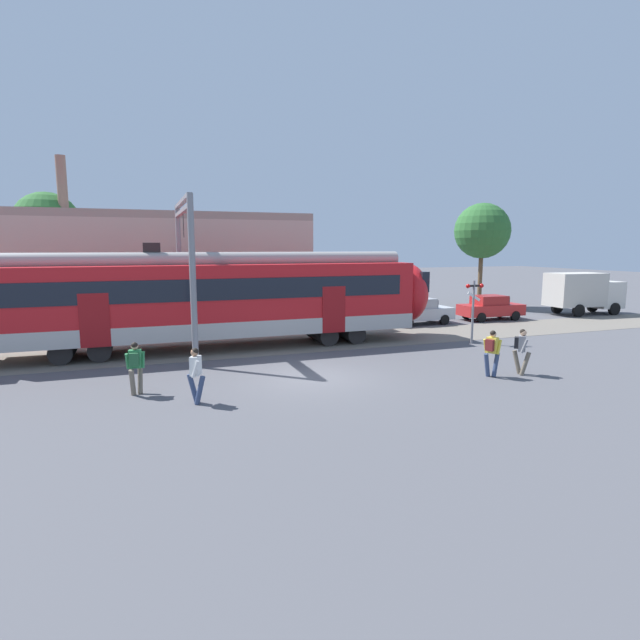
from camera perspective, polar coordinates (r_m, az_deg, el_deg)
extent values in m
plane|color=#515156|center=(17.66, -1.15, -6.60)|extent=(160.00, 160.00, 0.00)
cube|color=#B7B2AD|center=(22.81, -11.49, -0.65)|extent=(18.00, 3.06, 0.70)
cube|color=red|center=(22.63, -11.61, 3.23)|extent=(18.00, 3.00, 2.40)
cube|color=black|center=(21.12, -11.03, 3.43)|extent=(16.56, 0.03, 0.90)
cube|color=maroon|center=(22.51, 1.60, 1.19)|extent=(1.10, 0.04, 2.10)
cube|color=maroon|center=(21.05, -24.37, -0.05)|extent=(1.10, 0.04, 2.10)
cylinder|color=#9C9793|center=(22.55, -11.71, 6.72)|extent=(17.64, 0.70, 0.70)
cube|color=black|center=(22.32, -18.69, 7.86)|extent=(0.70, 0.12, 0.40)
cylinder|color=black|center=(24.59, 3.18, -1.26)|extent=(0.90, 2.40, 0.90)
cylinder|color=black|center=(24.09, 0.11, -1.46)|extent=(0.90, 2.40, 0.90)
cylinder|color=black|center=(22.75, -23.71, -2.76)|extent=(0.90, 2.40, 0.90)
cylinder|color=black|center=(22.90, -27.21, -2.91)|extent=(0.90, 2.40, 0.90)
ellipsoid|color=red|center=(25.80, 9.92, 3.11)|extent=(1.80, 2.85, 2.95)
cube|color=black|center=(25.93, 10.63, 4.45)|extent=(0.40, 2.40, 1.00)
cylinder|color=#6B6051|center=(16.71, -19.86, -6.45)|extent=(0.21, 0.37, 0.87)
cylinder|color=#6B6051|center=(16.48, -20.64, -6.70)|extent=(0.21, 0.37, 0.87)
cube|color=#2D7F47|center=(16.43, -20.37, -4.18)|extent=(0.40, 0.30, 0.56)
cylinder|color=#2D7F47|center=(16.41, -21.17, -4.42)|extent=(0.13, 0.26, 0.52)
cylinder|color=#2D7F47|center=(16.48, -19.56, -4.28)|extent=(0.13, 0.26, 0.52)
sphere|color=tan|center=(16.38, -20.43, -2.83)|extent=(0.22, 0.22, 0.22)
sphere|color=black|center=(16.35, -20.45, -2.74)|extent=(0.20, 0.20, 0.20)
cube|color=#235633|center=(16.26, -20.49, -4.25)|extent=(0.30, 0.20, 0.40)
cylinder|color=navy|center=(15.30, -14.30, -7.57)|extent=(0.38, 0.30, 0.87)
cylinder|color=navy|center=(15.03, -13.57, -7.82)|extent=(0.38, 0.30, 0.87)
cube|color=silver|center=(14.99, -14.03, -5.08)|extent=(0.38, 0.43, 0.56)
cylinder|color=silver|center=(14.77, -14.06, -5.48)|extent=(0.26, 0.20, 0.52)
cylinder|color=silver|center=(15.23, -13.99, -5.06)|extent=(0.26, 0.20, 0.52)
sphere|color=#9E7051|center=(14.91, -14.16, -3.62)|extent=(0.22, 0.22, 0.22)
sphere|color=black|center=(14.90, -14.09, -3.51)|extent=(0.20, 0.20, 0.20)
cylinder|color=navy|center=(18.77, 19.44, -4.83)|extent=(0.38, 0.28, 0.87)
cylinder|color=navy|center=(18.61, 18.54, -4.90)|extent=(0.38, 0.28, 0.87)
cube|color=gold|center=(18.55, 19.10, -2.73)|extent=(0.36, 0.43, 0.56)
cylinder|color=gold|center=(18.59, 18.37, -2.83)|extent=(0.26, 0.18, 0.52)
cylinder|color=gold|center=(18.53, 19.81, -2.93)|extent=(0.26, 0.18, 0.52)
sphere|color=tan|center=(18.50, 19.18, -1.53)|extent=(0.22, 0.22, 0.22)
sphere|color=black|center=(18.48, 19.16, -1.45)|extent=(0.20, 0.20, 0.20)
cube|color=maroon|center=(18.39, 18.84, -2.74)|extent=(0.26, 0.32, 0.40)
cylinder|color=#6B6051|center=(19.28, 22.40, -4.64)|extent=(0.36, 0.35, 0.87)
cylinder|color=#6B6051|center=(19.46, 21.58, -4.48)|extent=(0.36, 0.35, 0.87)
cube|color=gray|center=(19.23, 22.10, -2.50)|extent=(0.42, 0.43, 0.56)
cylinder|color=gray|center=(19.46, 21.87, -2.52)|extent=(0.24, 0.23, 0.52)
cylinder|color=gray|center=(19.03, 22.32, -2.78)|extent=(0.24, 0.23, 0.52)
sphere|color=tan|center=(19.17, 22.23, -1.36)|extent=(0.22, 0.22, 0.22)
sphere|color=black|center=(19.16, 22.17, -1.27)|extent=(0.20, 0.20, 0.20)
cube|color=black|center=(19.23, 21.57, -2.41)|extent=(0.31, 0.31, 0.40)
cube|color=#B7BABF|center=(30.14, 11.26, 0.74)|extent=(4.07, 1.83, 0.68)
cube|color=#A1A3A8|center=(29.98, 11.06, 1.90)|extent=(1.97, 1.53, 0.56)
cube|color=black|center=(30.52, 12.55, 1.89)|extent=(0.19, 1.37, 0.48)
cylinder|color=black|center=(31.51, 12.34, 0.41)|extent=(0.61, 0.23, 0.60)
cylinder|color=black|center=(30.26, 14.02, 0.03)|extent=(0.61, 0.23, 0.60)
cylinder|color=black|center=(30.17, 8.47, 0.16)|extent=(0.61, 0.23, 0.60)
cylinder|color=black|center=(28.86, 10.06, -0.24)|extent=(0.61, 0.23, 0.60)
cube|color=#B22323|center=(33.14, 18.93, 1.13)|extent=(4.06, 1.80, 0.68)
cube|color=maroon|center=(32.99, 18.77, 2.19)|extent=(1.96, 1.52, 0.56)
cube|color=black|center=(33.56, 20.08, 2.15)|extent=(0.18, 1.37, 0.48)
cylinder|color=black|center=(34.54, 19.80, 0.79)|extent=(0.61, 0.22, 0.60)
cylinder|color=black|center=(33.33, 21.41, 0.45)|extent=(0.61, 0.22, 0.60)
cylinder|color=black|center=(33.10, 16.38, 0.64)|extent=(0.61, 0.22, 0.60)
cylinder|color=black|center=(31.84, 17.93, 0.27)|extent=(0.61, 0.22, 0.60)
cube|color=beige|center=(39.43, 29.72, 2.56)|extent=(1.90, 2.00, 1.80)
cube|color=black|center=(40.08, 30.66, 3.00)|extent=(0.14, 1.71, 0.70)
cube|color=#BCB7AD|center=(37.63, 27.12, 3.13)|extent=(3.71, 2.20, 2.20)
cylinder|color=black|center=(40.14, 28.70, 1.42)|extent=(0.85, 0.29, 0.84)
cylinder|color=black|center=(38.90, 30.58, 1.10)|extent=(0.85, 0.29, 0.84)
cylinder|color=black|center=(38.11, 25.47, 1.32)|extent=(0.85, 0.29, 0.84)
cylinder|color=black|center=(36.73, 27.44, 0.96)|extent=(0.85, 0.29, 0.84)
cylinder|color=gray|center=(19.24, -14.32, 4.20)|extent=(0.24, 0.24, 6.50)
cylinder|color=gray|center=(25.61, -15.73, 5.13)|extent=(0.24, 0.24, 6.50)
cube|color=gray|center=(22.47, -15.44, 12.90)|extent=(0.20, 6.40, 0.16)
cube|color=gray|center=(22.44, -15.40, 11.88)|extent=(0.20, 6.40, 0.16)
cylinder|color=black|center=(22.40, -15.34, 10.35)|extent=(0.03, 0.03, 1.00)
cylinder|color=gray|center=(24.59, 17.07, 0.85)|extent=(0.11, 0.11, 3.00)
cube|color=black|center=(24.47, 17.19, 3.75)|extent=(0.80, 0.10, 0.10)
sphere|color=red|center=(24.20, 16.56, 3.73)|extent=(0.20, 0.20, 0.20)
sphere|color=red|center=(24.65, 17.99, 3.75)|extent=(0.20, 0.20, 0.20)
cube|color=white|center=(24.49, 17.19, 2.58)|extent=(0.72, 0.03, 0.48)
cube|color=#B2A899|center=(29.46, -17.42, 4.96)|extent=(16.07, 5.00, 6.00)
cube|color=gray|center=(29.47, -17.69, 11.17)|extent=(16.07, 5.00, 0.40)
cylinder|color=#8C6656|center=(29.77, -27.38, 13.32)|extent=(0.50, 0.50, 3.20)
cylinder|color=brown|center=(39.70, 17.82, 4.49)|extent=(0.32, 0.32, 4.30)
sphere|color=#2D662D|center=(39.65, 18.05, 9.67)|extent=(4.10, 4.10, 4.10)
cylinder|color=brown|center=(30.79, -28.27, 3.08)|extent=(0.32, 0.32, 4.51)
sphere|color=#2D662D|center=(30.73, -28.72, 9.52)|extent=(3.46, 3.46, 3.46)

